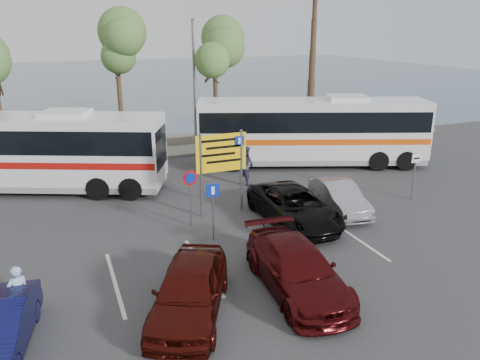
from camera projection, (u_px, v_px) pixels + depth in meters
name	position (u px, v px, depth m)	size (l,w,h in m)	color
ground	(226.00, 248.00, 17.07)	(120.00, 120.00, 0.00)	#353538
kerb_strip	(149.00, 154.00, 29.38)	(44.00, 2.40, 0.15)	gray
seawall	(143.00, 143.00, 31.08)	(48.00, 0.80, 0.60)	gray
sea	(87.00, 81.00, 69.95)	(140.00, 140.00, 0.00)	#455D6E
tree_mid	(116.00, 46.00, 26.80)	(3.20, 3.20, 8.00)	#382619
tree_right	(215.00, 52.00, 29.08)	(3.20, 3.20, 7.40)	#382619
street_lamp_right	(195.00, 80.00, 28.61)	(0.45, 1.15, 8.01)	slate
direction_sign	(221.00, 159.00, 19.48)	(2.20, 0.12, 3.60)	slate
sign_no_stop	(190.00, 189.00, 18.47)	(0.60, 0.08, 2.35)	slate
sign_parking	(213.00, 204.00, 17.24)	(0.50, 0.07, 2.25)	slate
sign_taxi	(415.00, 170.00, 21.42)	(0.50, 0.07, 2.20)	slate
lane_markings	(204.00, 266.00, 15.78)	(12.02, 4.20, 0.01)	silver
coach_bus_left	(31.00, 154.00, 22.56)	(12.70, 7.60, 3.96)	silver
coach_bus_right	(311.00, 133.00, 26.81)	(13.03, 7.14, 4.02)	silver
car_maroon	(297.00, 269.00, 14.11)	(2.03, 5.00, 1.45)	#450B0D
car_red	(189.00, 290.00, 12.90)	(1.83, 4.54, 1.55)	#3F0D09
suv_black	(294.00, 206.00, 19.07)	(2.39, 5.19, 1.44)	black
car_silver_b	(339.00, 197.00, 20.24)	(1.39, 3.98, 1.31)	gray
pedestrian_near	(19.00, 293.00, 12.67)	(0.59, 0.39, 1.62)	#9CB9E4
pedestrian_far	(245.00, 165.00, 23.71)	(0.97, 0.76, 2.01)	#2F3346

